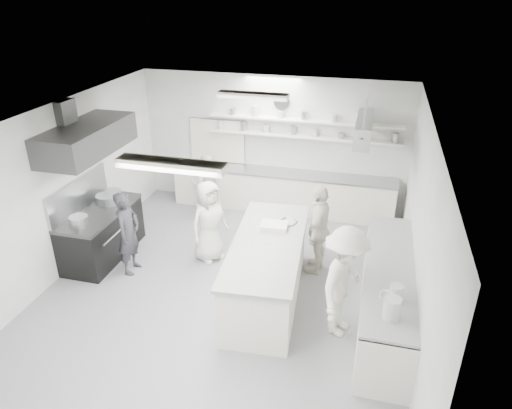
% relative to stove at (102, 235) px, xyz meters
% --- Properties ---
extents(floor, '(6.00, 7.00, 0.02)m').
position_rel_stove_xyz_m(floor, '(2.60, -0.40, -0.46)').
color(floor, gray).
rests_on(floor, ground).
extents(ceiling, '(6.00, 7.00, 0.02)m').
position_rel_stove_xyz_m(ceiling, '(2.60, -0.40, 2.56)').
color(ceiling, white).
rests_on(ceiling, wall_back).
extents(wall_back, '(6.00, 0.04, 3.00)m').
position_rel_stove_xyz_m(wall_back, '(2.60, 3.10, 1.05)').
color(wall_back, white).
rests_on(wall_back, floor).
extents(wall_front, '(6.00, 0.04, 3.00)m').
position_rel_stove_xyz_m(wall_front, '(2.60, -3.90, 1.05)').
color(wall_front, white).
rests_on(wall_front, floor).
extents(wall_left, '(0.04, 7.00, 3.00)m').
position_rel_stove_xyz_m(wall_left, '(-0.40, -0.40, 1.05)').
color(wall_left, white).
rests_on(wall_left, floor).
extents(wall_right, '(0.04, 7.00, 3.00)m').
position_rel_stove_xyz_m(wall_right, '(5.60, -0.40, 1.05)').
color(wall_right, white).
rests_on(wall_right, floor).
extents(stove, '(0.80, 1.80, 0.90)m').
position_rel_stove_xyz_m(stove, '(0.00, 0.00, 0.00)').
color(stove, black).
rests_on(stove, floor).
extents(exhaust_hood, '(0.85, 2.00, 0.50)m').
position_rel_stove_xyz_m(exhaust_hood, '(0.00, -0.00, 1.90)').
color(exhaust_hood, '#3A3A3B').
rests_on(exhaust_hood, wall_left).
extents(back_counter, '(5.00, 0.60, 0.92)m').
position_rel_stove_xyz_m(back_counter, '(2.90, 2.80, 0.01)').
color(back_counter, white).
rests_on(back_counter, floor).
extents(shelf_lower, '(4.20, 0.26, 0.04)m').
position_rel_stove_xyz_m(shelf_lower, '(3.30, 2.97, 1.30)').
color(shelf_lower, white).
rests_on(shelf_lower, wall_back).
extents(shelf_upper, '(4.20, 0.26, 0.04)m').
position_rel_stove_xyz_m(shelf_upper, '(3.30, 2.97, 1.65)').
color(shelf_upper, white).
rests_on(shelf_upper, wall_back).
extents(pass_through_window, '(1.30, 0.04, 1.00)m').
position_rel_stove_xyz_m(pass_through_window, '(1.30, 3.08, 1.00)').
color(pass_through_window, black).
rests_on(pass_through_window, wall_back).
extents(wall_clock, '(0.32, 0.05, 0.32)m').
position_rel_stove_xyz_m(wall_clock, '(2.80, 3.06, 2.00)').
color(wall_clock, white).
rests_on(wall_clock, wall_back).
extents(right_counter, '(0.74, 3.30, 0.94)m').
position_rel_stove_xyz_m(right_counter, '(5.25, -0.60, 0.02)').
color(right_counter, white).
rests_on(right_counter, floor).
extents(pot_rack, '(0.30, 1.60, 0.40)m').
position_rel_stove_xyz_m(pot_rack, '(4.60, 2.00, 1.85)').
color(pot_rack, '#9CA0A4').
rests_on(pot_rack, ceiling).
extents(light_fixture_front, '(1.30, 0.25, 0.10)m').
position_rel_stove_xyz_m(light_fixture_front, '(2.60, -2.20, 2.49)').
color(light_fixture_front, white).
rests_on(light_fixture_front, ceiling).
extents(light_fixture_rear, '(1.30, 0.25, 0.10)m').
position_rel_stove_xyz_m(light_fixture_rear, '(2.60, 1.40, 2.49)').
color(light_fixture_rear, white).
rests_on(light_fixture_rear, ceiling).
extents(prep_island, '(1.23, 2.81, 1.01)m').
position_rel_stove_xyz_m(prep_island, '(3.34, -0.48, 0.06)').
color(prep_island, white).
rests_on(prep_island, floor).
extents(stove_pot, '(0.41, 0.41, 0.22)m').
position_rel_stove_xyz_m(stove_pot, '(0.00, 0.33, 0.57)').
color(stove_pot, '#9CA0A4').
rests_on(stove_pot, stove).
extents(cook_stove, '(0.38, 0.58, 1.56)m').
position_rel_stove_xyz_m(cook_stove, '(0.77, -0.33, 0.33)').
color(cook_stove, '#2E2D33').
rests_on(cook_stove, floor).
extents(cook_back, '(0.80, 0.69, 1.42)m').
position_rel_stove_xyz_m(cook_back, '(1.32, 2.17, 0.26)').
color(cook_back, silver).
rests_on(cook_back, floor).
extents(cook_island_left, '(0.84, 0.92, 1.58)m').
position_rel_stove_xyz_m(cook_island_left, '(2.01, 0.43, 0.34)').
color(cook_island_left, silver).
rests_on(cook_island_left, floor).
extents(cook_island_right, '(0.53, 1.03, 1.68)m').
position_rel_stove_xyz_m(cook_island_right, '(4.03, 0.56, 0.39)').
color(cook_island_right, silver).
rests_on(cook_island_right, floor).
extents(cook_right, '(0.94, 1.28, 1.77)m').
position_rel_stove_xyz_m(cook_right, '(4.61, -1.03, 0.43)').
color(cook_right, silver).
rests_on(cook_right, floor).
extents(bowl_island_a, '(0.38, 0.38, 0.07)m').
position_rel_stove_xyz_m(bowl_island_a, '(3.53, 0.26, 0.60)').
color(bowl_island_a, '#9CA0A4').
rests_on(bowl_island_a, prep_island).
extents(bowl_island_b, '(0.23, 0.23, 0.06)m').
position_rel_stove_xyz_m(bowl_island_b, '(3.29, -0.51, 0.59)').
color(bowl_island_b, white).
rests_on(bowl_island_b, prep_island).
extents(bowl_right, '(0.29, 0.29, 0.06)m').
position_rel_stove_xyz_m(bowl_right, '(5.22, -1.34, 0.52)').
color(bowl_right, white).
rests_on(bowl_right, right_counter).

